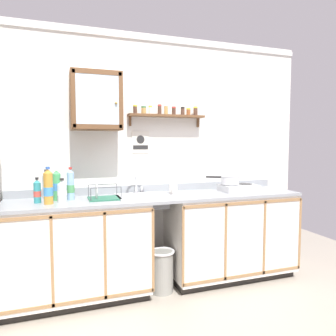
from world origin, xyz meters
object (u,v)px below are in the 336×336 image
Objects in this scene: bottle_detergent_teal_1 at (37,192)px; bottle_opaque_white_4 at (46,187)px; mug at (173,189)px; warning_sign at (140,142)px; bottle_water_clear_2 at (62,192)px; bottle_soda_green_3 at (57,186)px; bottle_juice_amber_5 at (48,188)px; trash_bin at (162,270)px; wall_cabinet at (96,101)px; hot_plate_stove at (238,188)px; bottle_water_blue_0 at (71,185)px; saucepan at (230,180)px; sink at (142,197)px; dish_rack at (103,196)px.

bottle_detergent_teal_1 is 0.80× the size of bottle_opaque_white_4.
mug is 0.61m from warning_sign.
bottle_soda_green_3 is at bearing 111.16° from bottle_water_clear_2.
trash_bin is (1.04, -0.00, -0.88)m from bottle_juice_amber_5.
hot_plate_stove is at bearing -5.11° from wall_cabinet.
bottle_water_blue_0 is 0.55× the size of wall_cabinet.
bottle_juice_amber_5 reaches higher than saucepan.
bottle_water_clear_2 is at bearing -8.93° from bottle_detergent_teal_1.
wall_cabinet reaches higher than bottle_water_blue_0.
sink reaches higher than bottle_detergent_teal_1.
warning_sign is at bearing 164.32° from saucepan.
trash_bin is at bearing -22.25° from wall_cabinet.
hot_plate_stove is 1.91m from bottle_soda_green_3.
sink is at bearing 179.22° from saucepan.
trash_bin is at bearing -9.95° from bottle_water_blue_0.
trash_bin is at bearing -173.49° from hot_plate_stove.
bottle_soda_green_3 is at bearing -179.71° from mug.
sink is at bearing -13.10° from wall_cabinet.
bottle_detergent_teal_1 is 0.54× the size of trash_bin.
sink reaches higher than trash_bin.
bottle_water_clear_2 is 0.92m from wall_cabinet.
wall_cabinet reaches higher than mug.
hot_plate_stove is 1.28× the size of bottle_water_blue_0.
bottle_detergent_teal_1 is at bearing -179.55° from hot_plate_stove.
bottle_water_blue_0 is at bearing 49.23° from bottle_water_clear_2.
bottle_detergent_teal_1 is 1.16m from warning_sign.
bottle_opaque_white_4 is at bearing -176.95° from wall_cabinet.
bottle_water_blue_0 is 0.94× the size of bottle_juice_amber_5.
bottle_opaque_white_4 is (-0.09, 0.04, -0.01)m from bottle_soda_green_3.
bottle_detergent_teal_1 is at bearing -164.35° from wall_cabinet.
bottle_detergent_teal_1 reaches higher than mug.
bottle_water_clear_2 is at bearing -151.05° from wall_cabinet.
dish_rack is (-0.40, -0.05, 0.04)m from sink.
wall_cabinet is at bearing 174.89° from hot_plate_stove.
wall_cabinet reaches higher than bottle_water_clear_2.
sink is at bearing 6.65° from dish_rack.
mug is 1.18m from wall_cabinet.
wall_cabinet is (-0.78, 0.06, 0.88)m from mug.
hot_plate_stove is 0.71× the size of wall_cabinet.
bottle_opaque_white_4 reaches higher than bottle_detergent_teal_1.
bottle_soda_green_3 is (-0.04, 0.12, 0.04)m from bottle_water_clear_2.
warning_sign is at bearing 10.44° from bottle_opaque_white_4.
bottle_water_blue_0 is at bearing 170.05° from trash_bin.
bottle_soda_green_3 is 0.98m from warning_sign.
sink is 1.73× the size of dish_rack.
bottle_water_clear_2 is 0.52× the size of trash_bin.
dish_rack is (0.37, 0.04, -0.07)m from bottle_water_clear_2.
mug is (1.25, -0.04, -0.07)m from bottle_opaque_white_4.
mug is (1.12, 0.12, -0.04)m from bottle_water_clear_2.
bottle_detergent_teal_1 is 0.96× the size of warning_sign.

